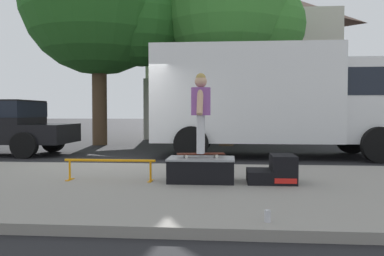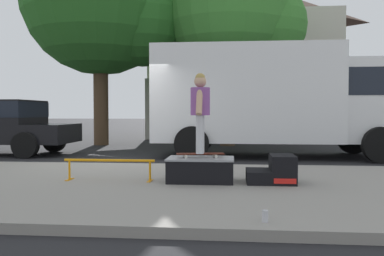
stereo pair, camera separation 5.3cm
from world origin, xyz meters
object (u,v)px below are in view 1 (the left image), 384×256
(skater_kid, at_px, (201,106))
(kicker_ramp, at_px, (275,171))
(street_tree_main, at_px, (234,14))
(street_tree_neighbour, at_px, (108,1))
(grind_rail, at_px, (110,164))
(box_truck, at_px, (279,96))
(soda_can, at_px, (267,216))
(skate_box, at_px, (201,169))
(skateboard, at_px, (201,154))

(skater_kid, bearing_deg, kicker_ramp, -2.32)
(street_tree_main, relative_size, street_tree_neighbour, 0.87)
(grind_rail, height_order, street_tree_neighbour, street_tree_neighbour)
(grind_rail, bearing_deg, box_truck, 56.03)
(grind_rail, xyz_separation_m, skater_kid, (1.51, 0.09, 0.97))
(box_truck, bearing_deg, street_tree_neighbour, 148.17)
(kicker_ramp, relative_size, street_tree_neighbour, 0.09)
(skater_kid, relative_size, street_tree_neighbour, 0.15)
(kicker_ramp, height_order, soda_can, kicker_ramp)
(kicker_ramp, relative_size, soda_can, 6.11)
(grind_rail, distance_m, street_tree_main, 10.19)
(kicker_ramp, xyz_separation_m, street_tree_main, (-0.54, 8.82, 4.62))
(grind_rail, xyz_separation_m, street_tree_main, (2.18, 8.86, 4.54))
(skate_box, xyz_separation_m, street_tree_neighbour, (-4.13, 8.70, 5.13))
(box_truck, bearing_deg, soda_can, -97.80)
(street_tree_neighbour, bearing_deg, grind_rail, -73.41)
(soda_can, distance_m, street_tree_main, 12.21)
(kicker_ramp, distance_m, soda_can, 2.45)
(kicker_ramp, distance_m, box_truck, 5.22)
(grind_rail, distance_m, skater_kid, 1.80)
(street_tree_main, bearing_deg, box_truck, -72.58)
(street_tree_neighbour, bearing_deg, skater_kid, -64.56)
(grind_rail, relative_size, skateboard, 1.91)
(skater_kid, height_order, street_tree_main, street_tree_main)
(skate_box, height_order, street_tree_neighbour, street_tree_neighbour)
(skateboard, distance_m, street_tree_main, 9.82)
(kicker_ramp, distance_m, grind_rail, 2.73)
(skate_box, height_order, kicker_ramp, kicker_ramp)
(skateboard, relative_size, street_tree_main, 0.11)
(street_tree_main, bearing_deg, skate_box, -94.26)
(grind_rail, relative_size, street_tree_main, 0.20)
(skateboard, bearing_deg, grind_rail, -176.66)
(box_truck, height_order, street_tree_neighbour, street_tree_neighbour)
(skateboard, height_order, street_tree_neighbour, street_tree_neighbour)
(kicker_ramp, height_order, box_truck, box_truck)
(skate_box, bearing_deg, box_truck, 69.52)
(skate_box, height_order, skateboard, skateboard)
(street_tree_main, bearing_deg, skateboard, -94.36)
(street_tree_neighbour, bearing_deg, kicker_ramp, -58.51)
(grind_rail, bearing_deg, skate_box, 1.49)
(kicker_ramp, bearing_deg, skate_box, 179.98)
(skate_box, relative_size, street_tree_neighbour, 0.13)
(skate_box, bearing_deg, kicker_ramp, -0.02)
(kicker_ramp, xyz_separation_m, soda_can, (-0.36, -2.43, -0.12))
(kicker_ramp, height_order, grind_rail, kicker_ramp)
(grind_rail, bearing_deg, soda_can, -45.22)
(soda_can, bearing_deg, skater_kid, 109.09)
(street_tree_main, bearing_deg, grind_rail, -103.82)
(kicker_ramp, xyz_separation_m, skater_kid, (-1.21, 0.05, 1.05))
(kicker_ramp, relative_size, skateboard, 0.96)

